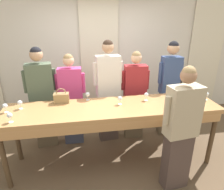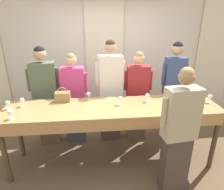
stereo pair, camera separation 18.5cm
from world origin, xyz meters
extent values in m
plane|color=brown|center=(0.00, 0.00, 0.00)|extent=(18.00, 18.00, 0.00)
cube|color=silver|center=(0.00, 1.76, 1.40)|extent=(12.00, 0.06, 2.80)
cube|color=#EFE5C6|center=(0.00, 1.70, 1.34)|extent=(0.81, 0.03, 2.69)
cube|color=#EFE5C6|center=(2.51, 1.70, 1.34)|extent=(0.81, 0.03, 2.69)
cube|color=#B27F4C|center=(0.00, 0.00, 0.95)|extent=(3.13, 0.74, 0.06)
cube|color=#B27F4C|center=(0.00, -0.36, 0.85)|extent=(3.01, 0.03, 0.12)
cylinder|color=#4C3823|center=(-1.49, -0.30, 0.46)|extent=(0.07, 0.07, 0.91)
cylinder|color=#4C3823|center=(1.49, -0.30, 0.46)|extent=(0.07, 0.07, 0.91)
cylinder|color=#4C3823|center=(-1.49, 0.30, 0.46)|extent=(0.07, 0.07, 0.91)
cylinder|color=#4C3823|center=(1.49, 0.30, 0.46)|extent=(0.07, 0.07, 0.91)
cylinder|color=black|center=(1.10, 0.13, 1.07)|extent=(0.08, 0.08, 0.19)
cone|color=black|center=(1.10, 0.13, 1.19)|extent=(0.08, 0.08, 0.04)
cylinder|color=black|center=(1.10, 0.13, 1.24)|extent=(0.03, 0.03, 0.07)
cylinder|color=beige|center=(1.10, 0.13, 1.06)|extent=(0.08, 0.08, 0.07)
cube|color=#997A4C|center=(-0.74, 0.27, 1.05)|extent=(0.22, 0.12, 0.15)
torus|color=#997A4C|center=(-0.74, 0.27, 1.13)|extent=(0.15, 0.01, 0.15)
cylinder|color=white|center=(-1.33, -0.25, 0.98)|extent=(0.06, 0.06, 0.00)
cylinder|color=white|center=(-1.33, -0.25, 1.01)|extent=(0.01, 0.01, 0.06)
sphere|color=white|center=(-1.33, -0.25, 1.07)|extent=(0.07, 0.07, 0.07)
cylinder|color=white|center=(-1.30, 0.14, 0.98)|extent=(0.06, 0.06, 0.00)
cylinder|color=white|center=(-1.30, 0.14, 1.01)|extent=(0.01, 0.01, 0.06)
sphere|color=white|center=(-1.30, 0.14, 1.07)|extent=(0.07, 0.07, 0.07)
sphere|color=maroon|center=(-1.30, 0.14, 1.06)|extent=(0.04, 0.04, 0.04)
cylinder|color=white|center=(-1.47, 0.05, 0.98)|extent=(0.06, 0.06, 0.00)
cylinder|color=white|center=(-1.47, 0.05, 1.01)|extent=(0.01, 0.01, 0.06)
sphere|color=white|center=(-1.47, 0.05, 1.07)|extent=(0.07, 0.07, 0.07)
sphere|color=maroon|center=(-1.47, 0.05, 1.06)|extent=(0.04, 0.04, 0.04)
cylinder|color=white|center=(0.12, 0.06, 0.98)|extent=(0.06, 0.06, 0.00)
cylinder|color=white|center=(0.12, 0.06, 1.01)|extent=(0.01, 0.01, 0.06)
sphere|color=white|center=(0.12, 0.06, 1.07)|extent=(0.07, 0.07, 0.07)
cylinder|color=white|center=(0.89, -0.14, 0.98)|extent=(0.06, 0.06, 0.00)
cylinder|color=white|center=(0.89, -0.14, 1.01)|extent=(0.01, 0.01, 0.06)
sphere|color=white|center=(0.89, -0.14, 1.07)|extent=(0.07, 0.07, 0.07)
sphere|color=maroon|center=(0.89, -0.14, 1.06)|extent=(0.04, 0.04, 0.04)
cylinder|color=white|center=(0.99, 0.24, 0.98)|extent=(0.06, 0.06, 0.00)
cylinder|color=white|center=(0.99, 0.24, 1.01)|extent=(0.01, 0.01, 0.06)
sphere|color=white|center=(0.99, 0.24, 1.07)|extent=(0.07, 0.07, 0.07)
cylinder|color=white|center=(-0.35, 0.30, 0.98)|extent=(0.06, 0.06, 0.00)
cylinder|color=white|center=(-0.35, 0.30, 1.01)|extent=(0.01, 0.01, 0.06)
sphere|color=white|center=(-0.35, 0.30, 1.07)|extent=(0.07, 0.07, 0.07)
sphere|color=maroon|center=(-0.35, 0.30, 1.06)|extent=(0.04, 0.04, 0.04)
cylinder|color=white|center=(1.48, 0.00, 0.98)|extent=(0.06, 0.06, 0.00)
cylinder|color=white|center=(1.48, 0.00, 1.01)|extent=(0.01, 0.01, 0.06)
sphere|color=white|center=(1.48, 0.00, 1.07)|extent=(0.07, 0.07, 0.07)
cylinder|color=white|center=(1.23, 0.22, 0.98)|extent=(0.06, 0.06, 0.00)
cylinder|color=white|center=(1.23, 0.22, 1.01)|extent=(0.01, 0.01, 0.06)
sphere|color=white|center=(1.23, 0.22, 1.07)|extent=(0.07, 0.07, 0.07)
cylinder|color=white|center=(0.55, 0.14, 0.98)|extent=(0.06, 0.06, 0.00)
cylinder|color=white|center=(0.55, 0.14, 1.01)|extent=(0.01, 0.01, 0.06)
sphere|color=white|center=(0.55, 0.14, 1.07)|extent=(0.07, 0.07, 0.07)
cube|color=brown|center=(-1.10, 0.66, 0.42)|extent=(0.37, 0.25, 0.84)
cube|color=#4C5B47|center=(-1.10, 0.66, 1.17)|extent=(0.44, 0.30, 0.67)
sphere|color=tan|center=(-1.10, 0.66, 1.64)|extent=(0.20, 0.20, 0.20)
sphere|color=black|center=(-1.10, 0.66, 1.68)|extent=(0.18, 0.18, 0.18)
cylinder|color=#4C5B47|center=(-0.88, 0.70, 1.22)|extent=(0.08, 0.08, 0.37)
cylinder|color=#4C5B47|center=(-1.32, 0.63, 1.22)|extent=(0.08, 0.08, 0.37)
cube|color=#383D51|center=(-0.62, 0.66, 0.39)|extent=(0.34, 0.18, 0.79)
cube|color=#C63D7A|center=(-0.62, 0.66, 1.10)|extent=(0.39, 0.21, 0.62)
sphere|color=#DBAD89|center=(-0.62, 0.66, 1.54)|extent=(0.18, 0.18, 0.18)
sphere|color=#93754C|center=(-0.62, 0.66, 1.57)|extent=(0.16, 0.16, 0.16)
cylinder|color=#C63D7A|center=(-0.40, 0.66, 1.15)|extent=(0.07, 0.07, 0.34)
cylinder|color=#C63D7A|center=(-0.83, 0.67, 1.15)|extent=(0.07, 0.07, 0.34)
cube|color=#473833|center=(0.03, 0.66, 0.45)|extent=(0.36, 0.22, 0.89)
cube|color=silver|center=(0.03, 0.66, 1.24)|extent=(0.43, 0.26, 0.71)
sphere|color=tan|center=(0.03, 0.66, 1.73)|extent=(0.20, 0.20, 0.20)
sphere|color=#332319|center=(0.03, 0.66, 1.77)|extent=(0.17, 0.17, 0.17)
cylinder|color=silver|center=(0.25, 0.69, 1.30)|extent=(0.08, 0.08, 0.39)
cylinder|color=silver|center=(-0.19, 0.64, 1.30)|extent=(0.08, 0.08, 0.39)
cube|color=brown|center=(0.52, 0.66, 0.39)|extent=(0.34, 0.20, 0.79)
cube|color=maroon|center=(0.52, 0.66, 1.10)|extent=(0.40, 0.24, 0.62)
sphere|color=#DBAD89|center=(0.52, 0.66, 1.54)|extent=(0.19, 0.19, 0.19)
sphere|color=#93754C|center=(0.52, 0.66, 1.57)|extent=(0.16, 0.16, 0.16)
cylinder|color=maroon|center=(0.74, 0.65, 1.15)|extent=(0.07, 0.07, 0.34)
cylinder|color=maroon|center=(0.30, 0.68, 1.15)|extent=(0.07, 0.07, 0.34)
cube|color=brown|center=(1.17, 0.66, 0.43)|extent=(0.30, 0.18, 0.86)
cube|color=#334775|center=(1.17, 0.66, 1.20)|extent=(0.35, 0.22, 0.68)
sphere|color=tan|center=(1.17, 0.66, 1.68)|extent=(0.21, 0.21, 0.21)
sphere|color=black|center=(1.17, 0.66, 1.72)|extent=(0.18, 0.18, 0.18)
cylinder|color=#334775|center=(1.37, 0.66, 1.25)|extent=(0.07, 0.07, 0.38)
cylinder|color=#334775|center=(0.98, 0.67, 1.25)|extent=(0.07, 0.07, 0.38)
cube|color=#473833|center=(0.75, -0.63, 0.41)|extent=(0.36, 0.22, 0.81)
cube|color=tan|center=(0.75, -0.63, 1.14)|extent=(0.42, 0.26, 0.65)
sphere|color=#9E7051|center=(0.75, -0.63, 1.59)|extent=(0.18, 0.18, 0.18)
sphere|color=#93754C|center=(0.75, -0.63, 1.62)|extent=(0.16, 0.16, 0.16)
cylinder|color=tan|center=(0.53, -0.65, 1.19)|extent=(0.08, 0.08, 0.35)
cylinder|color=tan|center=(0.97, -0.60, 1.19)|extent=(0.08, 0.08, 0.35)
camera|label=1|loc=(-0.45, -2.60, 2.21)|focal=32.00mm
camera|label=2|loc=(-0.27, -2.63, 2.21)|focal=32.00mm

